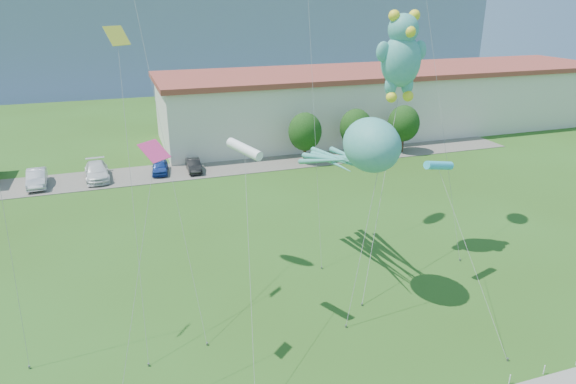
# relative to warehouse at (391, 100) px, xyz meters

# --- Properties ---
(parking_strip) EXTENTS (70.00, 6.00, 0.06)m
(parking_strip) POSITION_rel_warehouse_xyz_m (-26.00, -9.00, -4.09)
(parking_strip) COLOR #59544C
(parking_strip) RESTS_ON ground
(hill_ridge) EXTENTS (160.00, 50.00, 25.00)m
(hill_ridge) POSITION_rel_warehouse_xyz_m (-26.00, 76.00, 8.38)
(hill_ridge) COLOR gray
(hill_ridge) RESTS_ON ground
(warehouse) EXTENTS (61.00, 15.00, 8.20)m
(warehouse) POSITION_rel_warehouse_xyz_m (0.00, 0.00, 0.00)
(warehouse) COLOR beige
(warehouse) RESTS_ON ground
(tree_near) EXTENTS (3.60, 3.60, 5.47)m
(tree_near) POSITION_rel_warehouse_xyz_m (-16.00, -10.00, -0.74)
(tree_near) COLOR #3F2B19
(tree_near) RESTS_ON ground
(tree_mid) EXTENTS (3.60, 3.60, 5.47)m
(tree_mid) POSITION_rel_warehouse_xyz_m (-10.00, -10.00, -0.74)
(tree_mid) COLOR #3F2B19
(tree_mid) RESTS_ON ground
(tree_far) EXTENTS (3.60, 3.60, 5.47)m
(tree_far) POSITION_rel_warehouse_xyz_m (-4.00, -10.00, -0.74)
(tree_far) COLOR #3F2B19
(tree_far) RESTS_ON ground
(parked_car_silver) EXTENTS (1.90, 4.80, 1.55)m
(parked_car_silver) POSITION_rel_warehouse_xyz_m (-42.74, -9.13, -3.29)
(parked_car_silver) COLOR #B4B3BA
(parked_car_silver) RESTS_ON parking_strip
(parked_car_white) EXTENTS (2.47, 5.48, 1.56)m
(parked_car_white) POSITION_rel_warehouse_xyz_m (-37.38, -8.82, -3.29)
(parked_car_white) COLOR silver
(parked_car_white) RESTS_ON parking_strip
(parked_car_blue) EXTENTS (2.05, 4.03, 1.31)m
(parked_car_blue) POSITION_rel_warehouse_xyz_m (-31.33, -8.91, -3.41)
(parked_car_blue) COLOR navy
(parked_car_blue) RESTS_ON parking_strip
(parked_car_black) EXTENTS (1.43, 3.81, 1.24)m
(parked_car_black) POSITION_rel_warehouse_xyz_m (-27.98, -9.45, -3.44)
(parked_car_black) COLOR black
(parked_car_black) RESTS_ON parking_strip
(octopus_kite) EXTENTS (3.97, 10.36, 10.79)m
(octopus_kite) POSITION_rel_warehouse_xyz_m (-21.93, -34.64, 4.38)
(octopus_kite) COLOR teal
(octopus_kite) RESTS_ON ground
(teddy_bear_kite) EXTENTS (6.72, 7.14, 16.14)m
(teddy_bear_kite) POSITION_rel_warehouse_xyz_m (-17.67, -31.30, 9.39)
(teddy_bear_kite) COLOR teal
(teddy_bear_kite) RESTS_ON ground
(small_kite_yellow) EXTENTS (1.29, 7.01, 15.47)m
(small_kite_yellow) POSITION_rel_warehouse_xyz_m (-34.48, -33.21, 8.93)
(small_kite_yellow) COLOR gold
(small_kite_yellow) RESTS_ON ground
(small_kite_pink) EXTENTS (3.55, 4.73, 11.11)m
(small_kite_pink) POSITION_rel_warehouse_xyz_m (-33.85, -38.78, 5.38)
(small_kite_pink) COLOR #EC3479
(small_kite_pink) RESTS_ON ground
(small_kite_white) EXTENTS (2.09, 9.13, 10.17)m
(small_kite_white) POSITION_rel_warehouse_xyz_m (-29.06, -36.18, 5.52)
(small_kite_white) COLOR white
(small_kite_white) RESTS_ON ground
(small_kite_cyan) EXTENTS (1.12, 9.58, 7.94)m
(small_kite_cyan) POSITION_rel_warehouse_xyz_m (-17.14, -35.64, 3.31)
(small_kite_cyan) COLOR #32BFE4
(small_kite_cyan) RESTS_ON ground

